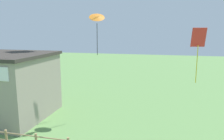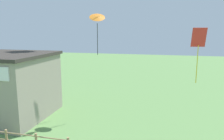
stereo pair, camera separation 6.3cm
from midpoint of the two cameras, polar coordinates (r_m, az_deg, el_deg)
name	(u,v)px [view 2 (the right image)]	position (r m, az deg, el deg)	size (l,w,h in m)	color
seaside_building	(9,85)	(19.28, -25.20, -3.58)	(6.37, 6.33, 5.10)	gray
kite_orange_delta	(97,18)	(16.96, -3.78, 13.44)	(1.48, 1.40, 3.24)	orange
kite_red_diamond	(198,43)	(14.38, 21.77, 6.45)	(0.90, 0.45, 3.41)	red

